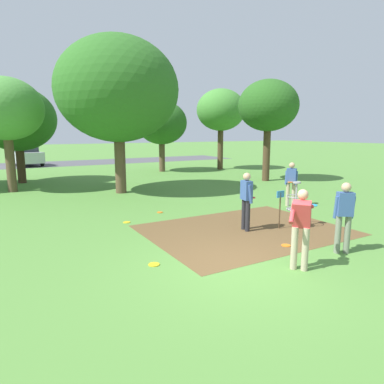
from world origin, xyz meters
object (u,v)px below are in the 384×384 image
(disc_golf_basket, at_px, (294,203))
(player_waiting_left, at_px, (344,214))
(tree_mid_left, at_px, (17,119))
(frisbee_mid_grass, at_px, (127,222))
(tree_far_left, at_px, (268,106))
(frisbee_far_right, at_px, (154,264))
(frisbee_scattered_a, at_px, (286,245))
(frisbee_scattered_b, at_px, (245,212))
(parked_car_leftmost, at_px, (25,155))
(tree_near_left, at_px, (221,110))
(tree_far_center, at_px, (5,109))
(frisbee_by_tee, at_px, (297,203))
(player_waiting_right, at_px, (291,182))
(frisbee_near_basket, at_px, (295,222))
(player_throwing, at_px, (246,198))
(tree_mid_center, at_px, (117,90))
(tree_mid_right, at_px, (162,123))
(frisbee_far_left, at_px, (160,212))
(player_foreground_watching, at_px, (301,224))

(disc_golf_basket, height_order, player_waiting_left, player_waiting_left)
(tree_mid_left, bearing_deg, frisbee_mid_grass, -78.63)
(tree_far_left, bearing_deg, frisbee_far_right, -141.68)
(frisbee_scattered_a, distance_m, frisbee_scattered_b, 3.69)
(player_waiting_left, relative_size, parked_car_leftmost, 0.38)
(tree_mid_left, bearing_deg, disc_golf_basket, -65.50)
(tree_near_left, height_order, tree_far_center, tree_near_left)
(frisbee_scattered_a, xyz_separation_m, tree_mid_left, (-5.04, 15.46, 3.55))
(tree_near_left, relative_size, tree_mid_left, 1.13)
(frisbee_by_tee, relative_size, tree_near_left, 0.03)
(frisbee_scattered_b, xyz_separation_m, tree_far_center, (-7.06, 9.03, 3.88))
(player_waiting_right, height_order, frisbee_near_basket, player_waiting_right)
(player_throwing, relative_size, frisbee_far_right, 6.94)
(tree_far_left, bearing_deg, disc_golf_basket, -127.23)
(parked_car_leftmost, bearing_deg, frisbee_far_right, -88.63)
(tree_mid_center, bearing_deg, tree_far_center, 147.28)
(frisbee_near_basket, bearing_deg, frisbee_mid_grass, 150.34)
(player_waiting_right, height_order, frisbee_far_right, player_waiting_right)
(tree_mid_center, bearing_deg, frisbee_mid_grass, -106.59)
(tree_mid_right, bearing_deg, frisbee_mid_grass, -119.53)
(frisbee_scattered_b, relative_size, tree_near_left, 0.04)
(tree_mid_left, xyz_separation_m, parked_car_leftmost, (0.99, 10.89, -2.64))
(player_waiting_right, distance_m, frisbee_by_tee, 1.22)
(frisbee_by_tee, xyz_separation_m, frisbee_scattered_b, (-2.90, -0.26, 0.00))
(frisbee_far_left, height_order, tree_mid_left, tree_mid_left)
(player_foreground_watching, bearing_deg, frisbee_far_right, 145.75)
(player_throwing, xyz_separation_m, tree_mid_center, (-1.16, 7.95, 3.77))
(player_foreground_watching, bearing_deg, tree_mid_right, 73.92)
(frisbee_near_basket, distance_m, frisbee_mid_grass, 5.42)
(frisbee_scattered_a, bearing_deg, tree_mid_left, 108.04)
(frisbee_far_right, height_order, tree_mid_left, tree_mid_left)
(tree_near_left, height_order, tree_mid_right, tree_near_left)
(player_foreground_watching, distance_m, tree_far_left, 13.84)
(frisbee_near_basket, height_order, tree_mid_center, tree_mid_center)
(frisbee_mid_grass, bearing_deg, player_throwing, -43.07)
(frisbee_scattered_b, bearing_deg, player_foreground_watching, -116.10)
(frisbee_by_tee, bearing_deg, player_waiting_right, -157.69)
(frisbee_mid_grass, xyz_separation_m, tree_far_center, (-2.88, 8.24, 3.88))
(tree_far_left, bearing_deg, frisbee_scattered_b, -136.77)
(frisbee_near_basket, distance_m, frisbee_scattered_b, 1.97)
(player_foreground_watching, bearing_deg, tree_near_left, 60.36)
(player_waiting_right, bearing_deg, parked_car_leftmost, 108.46)
(player_waiting_left, relative_size, frisbee_near_basket, 7.51)
(frisbee_mid_grass, bearing_deg, tree_mid_right, 60.47)
(frisbee_mid_grass, height_order, frisbee_far_left, same)
(frisbee_far_left, xyz_separation_m, tree_mid_right, (5.57, 11.76, 3.48))
(frisbee_far_right, bearing_deg, frisbee_by_tee, 22.22)
(player_foreground_watching, height_order, frisbee_near_basket, player_foreground_watching)
(frisbee_mid_grass, xyz_separation_m, frisbee_scattered_a, (2.77, -4.20, 0.00))
(frisbee_scattered_a, distance_m, tree_mid_left, 16.65)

